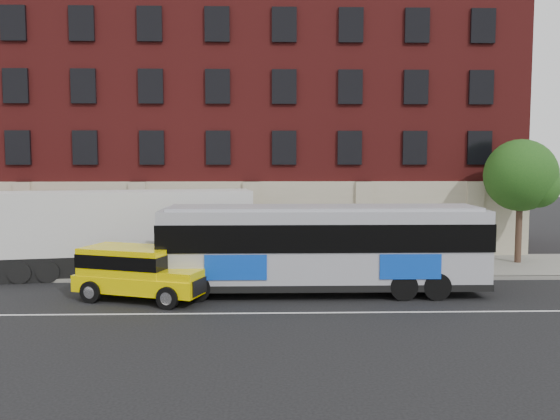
{
  "coord_description": "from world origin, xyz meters",
  "views": [
    {
      "loc": [
        0.62,
        -20.17,
        5.5
      ],
      "look_at": [
        1.35,
        5.5,
        3.19
      ],
      "focal_mm": 38.55,
      "sensor_mm": 36.0,
      "label": 1
    }
  ],
  "objects_px": {
    "city_bus": "(323,246)",
    "yellow_suv": "(137,269)",
    "sign_pole": "(55,249)",
    "street_tree": "(521,178)",
    "shipping_container": "(125,234)"
  },
  "relations": [
    {
      "from": "sign_pole",
      "to": "city_bus",
      "type": "height_order",
      "value": "city_bus"
    },
    {
      "from": "street_tree",
      "to": "shipping_container",
      "type": "bearing_deg",
      "value": -174.43
    },
    {
      "from": "city_bus",
      "to": "yellow_suv",
      "type": "bearing_deg",
      "value": -174.23
    },
    {
      "from": "sign_pole",
      "to": "yellow_suv",
      "type": "relative_size",
      "value": 0.46
    },
    {
      "from": "street_tree",
      "to": "yellow_suv",
      "type": "relative_size",
      "value": 1.14
    },
    {
      "from": "city_bus",
      "to": "shipping_container",
      "type": "height_order",
      "value": "shipping_container"
    },
    {
      "from": "sign_pole",
      "to": "city_bus",
      "type": "xyz_separation_m",
      "value": [
        11.51,
        -2.68,
        0.5
      ]
    },
    {
      "from": "sign_pole",
      "to": "shipping_container",
      "type": "distance_m",
      "value": 3.1
    },
    {
      "from": "sign_pole",
      "to": "street_tree",
      "type": "relative_size",
      "value": 0.4
    },
    {
      "from": "street_tree",
      "to": "shipping_container",
      "type": "distance_m",
      "value": 19.59
    },
    {
      "from": "yellow_suv",
      "to": "shipping_container",
      "type": "relative_size",
      "value": 0.46
    },
    {
      "from": "sign_pole",
      "to": "yellow_suv",
      "type": "height_order",
      "value": "sign_pole"
    },
    {
      "from": "sign_pole",
      "to": "street_tree",
      "type": "distance_m",
      "value": 22.49
    },
    {
      "from": "street_tree",
      "to": "city_bus",
      "type": "distance_m",
      "value": 12.37
    },
    {
      "from": "street_tree",
      "to": "city_bus",
      "type": "height_order",
      "value": "street_tree"
    }
  ]
}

